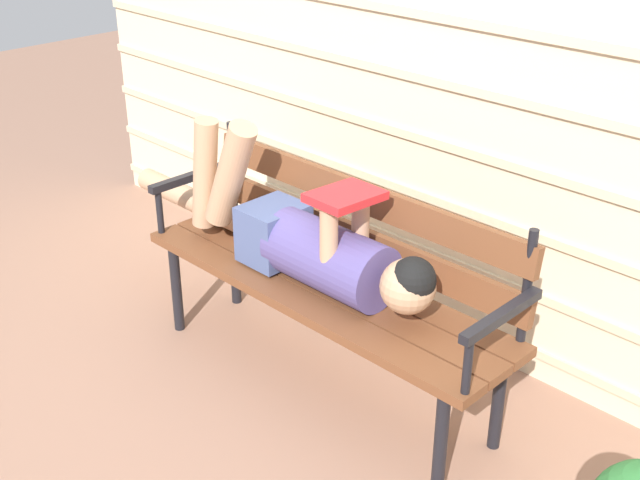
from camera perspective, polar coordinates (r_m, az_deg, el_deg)
name	(u,v)px	position (r m, az deg, el deg)	size (l,w,h in m)	color
ground_plane	(309,387)	(3.28, -0.76, -10.12)	(12.00, 12.00, 0.00)	#936B56
house_siding	(438,79)	(3.28, 8.14, 10.92)	(4.44, 0.08, 2.18)	beige
park_bench	(332,267)	(3.09, 0.84, -1.90)	(1.60, 0.43, 0.85)	brown
reclining_person	(300,237)	(3.06, -1.38, 0.19)	(1.71, 0.25, 0.56)	#514784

